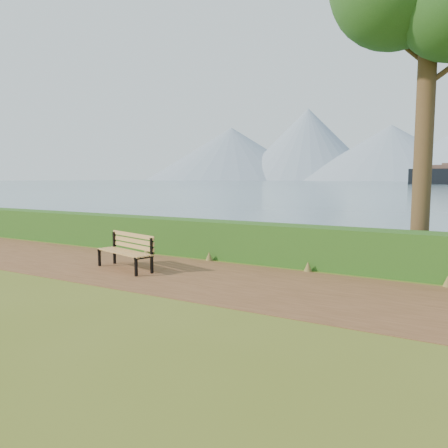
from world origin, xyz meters
The scene contains 4 objects.
ground centered at (0.00, 0.00, 0.00)m, with size 140.00×140.00×0.00m, color #525F1B.
path centered at (0.00, 0.30, 0.01)m, with size 40.00×3.40×0.01m, color #56351D.
hedge centered at (0.00, 2.60, 0.50)m, with size 32.00×0.85×1.00m, color #1F4E16.
bench centered at (-2.21, 0.16, 0.50)m, with size 1.79×0.93×0.86m.
Camera 1 is at (4.87, -7.56, 2.16)m, focal length 35.00 mm.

